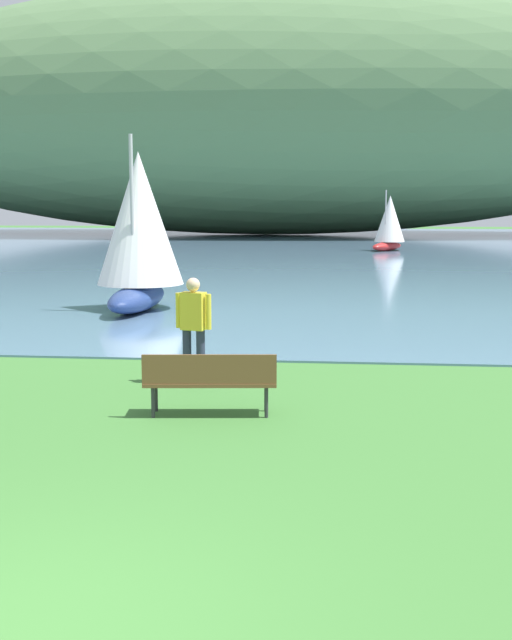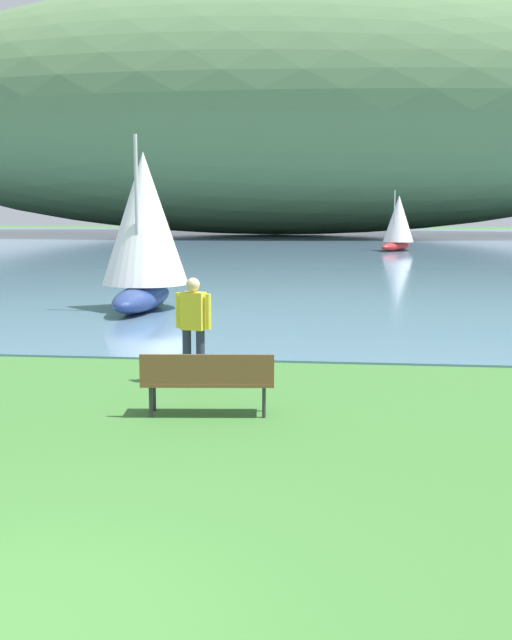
{
  "view_description": "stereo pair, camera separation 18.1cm",
  "coord_description": "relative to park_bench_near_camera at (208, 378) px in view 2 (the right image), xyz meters",
  "views": [
    {
      "loc": [
        2.19,
        -4.66,
        2.85
      ],
      "look_at": [
        0.93,
        7.91,
        1.0
      ],
      "focal_mm": 44.28,
      "sensor_mm": 36.0,
      "label": 1
    },
    {
      "loc": [
        2.37,
        -4.64,
        2.85
      ],
      "look_at": [
        0.93,
        7.91,
        1.0
      ],
      "focal_mm": 44.28,
      "sensor_mm": 36.0,
      "label": 2
    }
  ],
  "objects": [
    {
      "name": "bay_water",
      "position": [
        -0.52,
        43.74,
        -0.5
      ],
      "size": [
        180.0,
        80.0,
        0.04
      ],
      "primitive_type": "cube",
      "color": "#5B7F9E",
      "rests_on": "ground"
    },
    {
      "name": "distant_hillside",
      "position": [
        -4.93,
        64.54,
        10.91
      ],
      "size": [
        83.76,
        28.0,
        22.78
      ],
      "primitive_type": "ellipsoid",
      "color": "#567A4C",
      "rests_on": "bay_water"
    },
    {
      "name": "park_bench_near_camera",
      "position": [
        0.0,
        0.0,
        0.0
      ],
      "size": [
        1.84,
        0.66,
        0.88
      ],
      "color": "brown",
      "rests_on": "ground"
    },
    {
      "name": "person_at_shoreline",
      "position": [
        -0.56,
        1.9,
        0.46
      ],
      "size": [
        0.59,
        0.31,
        1.71
      ],
      "color": "#282D47",
      "rests_on": "ground"
    },
    {
      "name": "sailboat_nearest_to_shore",
      "position": [
        4.96,
        38.86,
        1.25
      ],
      "size": [
        2.66,
        3.11,
        3.68
      ],
      "color": "#B22323",
      "rests_on": "bay_water"
    },
    {
      "name": "sailboat_toward_hillside",
      "position": [
        -3.56,
        10.45,
        1.68
      ],
      "size": [
        2.38,
        3.94,
        4.6
      ],
      "color": "navy",
      "rests_on": "bay_water"
    }
  ]
}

